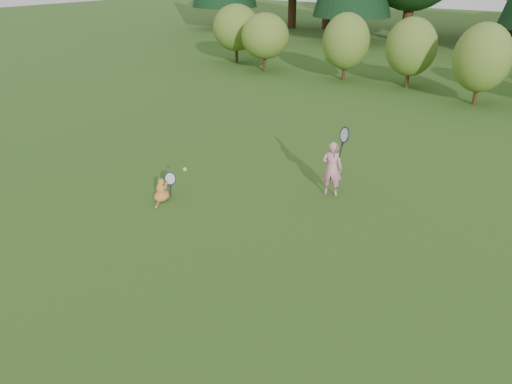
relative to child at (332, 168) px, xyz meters
The scene contains 5 objects.
ground 2.99m from the child, 103.27° to the right, with size 100.00×100.00×0.00m, color #1E5016.
shrub_row 10.20m from the child, 93.78° to the left, with size 28.00×3.00×2.80m, color #567725, non-canonical shape.
child is the anchor object (origin of this frame).
cat 3.55m from the child, 139.71° to the right, with size 0.41×0.69×0.67m.
tennis_ball 3.17m from the child, 119.94° to the right, with size 0.08×0.08×0.08m.
Camera 1 is at (4.98, -5.83, 4.49)m, focal length 35.00 mm.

